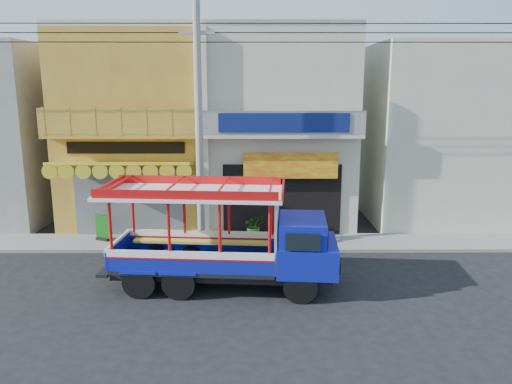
# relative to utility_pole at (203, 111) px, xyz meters

# --- Properties ---
(ground) EXTENTS (90.00, 90.00, 0.00)m
(ground) POSITION_rel_utility_pole_xyz_m (0.85, -3.30, -5.03)
(ground) COLOR black
(ground) RESTS_ON ground
(sidewalk) EXTENTS (30.00, 2.00, 0.12)m
(sidewalk) POSITION_rel_utility_pole_xyz_m (0.85, 0.70, -4.97)
(sidewalk) COLOR slate
(sidewalk) RESTS_ON ground
(shophouse_left) EXTENTS (6.00, 7.50, 8.24)m
(shophouse_left) POSITION_rel_utility_pole_xyz_m (-3.15, 4.66, -0.92)
(shophouse_left) COLOR #BE792A
(shophouse_left) RESTS_ON ground
(shophouse_right) EXTENTS (6.00, 6.75, 8.24)m
(shophouse_right) POSITION_rel_utility_pole_xyz_m (2.85, 4.66, -0.93)
(shophouse_right) COLOR beige
(shophouse_right) RESTS_ON ground
(party_pilaster) EXTENTS (0.35, 0.30, 8.00)m
(party_pilaster) POSITION_rel_utility_pole_xyz_m (-0.15, 1.55, -1.03)
(party_pilaster) COLOR beige
(party_pilaster) RESTS_ON ground
(filler_building_right) EXTENTS (6.00, 6.00, 7.60)m
(filler_building_right) POSITION_rel_utility_pole_xyz_m (9.85, 4.70, -1.23)
(filler_building_right) COLOR beige
(filler_building_right) RESTS_ON ground
(utility_pole) EXTENTS (28.00, 0.26, 9.00)m
(utility_pole) POSITION_rel_utility_pole_xyz_m (0.00, 0.00, 0.00)
(utility_pole) COLOR gray
(utility_pole) RESTS_ON ground
(songthaew_truck) EXTENTS (6.92, 2.71, 3.16)m
(songthaew_truck) POSITION_rel_utility_pole_xyz_m (1.30, -3.45, -3.51)
(songthaew_truck) COLOR black
(songthaew_truck) RESTS_ON ground
(green_sign) EXTENTS (0.61, 0.49, 0.97)m
(green_sign) POSITION_rel_utility_pole_xyz_m (-3.98, 0.88, -4.50)
(green_sign) COLOR black
(green_sign) RESTS_ON sidewalk
(potted_plant_a) EXTENTS (0.97, 0.89, 0.89)m
(potted_plant_a) POSITION_rel_utility_pole_xyz_m (1.75, 1.25, -4.47)
(potted_plant_a) COLOR #2B631C
(potted_plant_a) RESTS_ON sidewalk
(potted_plant_b) EXTENTS (0.62, 0.64, 0.90)m
(potted_plant_b) POSITION_rel_utility_pole_xyz_m (4.18, 0.59, -4.46)
(potted_plant_b) COLOR #2B631C
(potted_plant_b) RESTS_ON sidewalk
(potted_plant_c) EXTENTS (0.77, 0.77, 1.00)m
(potted_plant_c) POSITION_rel_utility_pole_xyz_m (3.66, 0.79, -4.41)
(potted_plant_c) COLOR #2B631C
(potted_plant_c) RESTS_ON sidewalk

